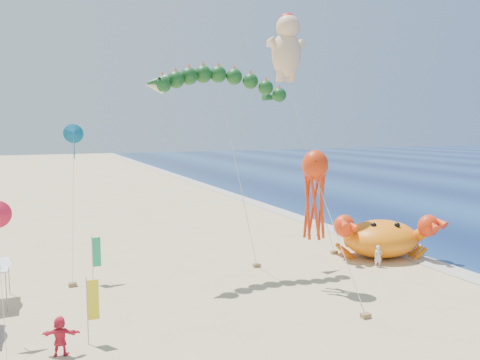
# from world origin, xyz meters

# --- Properties ---
(ground) EXTENTS (320.00, 320.00, 0.00)m
(ground) POSITION_xyz_m (0.00, 0.00, 0.00)
(ground) COLOR #D1B784
(ground) RESTS_ON ground
(foam_strip) EXTENTS (320.00, 320.00, 0.00)m
(foam_strip) POSITION_xyz_m (12.00, 0.00, 0.01)
(foam_strip) COLOR silver
(foam_strip) RESTS_ON ground
(crab_inflatable) EXTENTS (8.02, 6.86, 3.52)m
(crab_inflatable) POSITION_xyz_m (9.82, 1.46, 1.55)
(crab_inflatable) COLOR orange
(crab_inflatable) RESTS_ON ground
(dragon_kite) EXTENTS (10.16, 2.59, 13.86)m
(dragon_kite) POSITION_xyz_m (-2.99, 3.20, 12.73)
(dragon_kite) COLOR #113F17
(dragon_kite) RESTS_ON ground
(cherub_kite) EXTENTS (3.71, 5.39, 19.26)m
(cherub_kite) POSITION_xyz_m (4.70, 7.71, 16.65)
(cherub_kite) COLOR beige
(cherub_kite) RESTS_ON ground
(octopus_kite) EXTENTS (1.64, 6.13, 8.66)m
(octopus_kite) POSITION_xyz_m (1.11, -2.40, 6.33)
(octopus_kite) COLOR red
(octopus_kite) RESTS_ON ground
(feather_flags) EXTENTS (7.18, 8.65, 3.20)m
(feather_flags) POSITION_xyz_m (-14.76, -0.81, 2.01)
(feather_flags) COLOR gray
(feather_flags) RESTS_ON ground
(beachgoers) EXTENTS (28.72, 13.73, 1.82)m
(beachgoers) POSITION_xyz_m (-15.26, 0.27, 0.88)
(beachgoers) COLOR silver
(beachgoers) RESTS_ON ground
(small_kites) EXTENTS (9.60, 12.25, 10.31)m
(small_kites) POSITION_xyz_m (-16.25, 1.58, 7.02)
(small_kites) COLOR #0B5A7E
(small_kites) RESTS_ON ground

